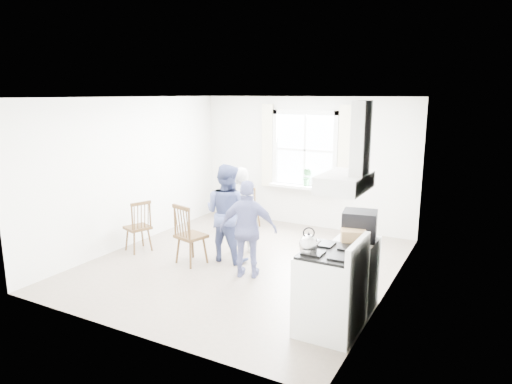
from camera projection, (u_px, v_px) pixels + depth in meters
name	position (u px, v px, depth m)	size (l,w,h in m)	color
room_shell	(243.00, 184.00, 7.01)	(4.62, 5.12, 2.64)	gray
window_assembly	(304.00, 155.00, 9.08)	(1.88, 0.24, 1.70)	white
range_hood	(350.00, 167.00, 4.76)	(0.45, 0.76, 0.94)	white
shelf_unit	(241.00, 200.00, 9.85)	(0.40, 0.30, 0.80)	slate
gas_stove	(331.00, 291.00, 5.14)	(0.68, 0.76, 1.12)	white
kettle	(309.00, 244.00, 4.97)	(0.21, 0.21, 0.29)	silver
low_cabinet	(354.00, 273.00, 5.71)	(0.50, 0.55, 0.90)	white
stereo_stack	(360.00, 225.00, 5.58)	(0.46, 0.42, 0.36)	black
cardboard_box	(353.00, 237.00, 5.38)	(0.29, 0.21, 0.18)	#A88151
windsor_chair_a	(248.00, 203.00, 9.01)	(0.42, 0.42, 0.87)	#412A14
windsor_chair_b	(185.00, 228.00, 7.10)	(0.51, 0.50, 0.99)	#412A14
windsor_chair_c	(140.00, 221.00, 7.70)	(0.48, 0.49, 0.90)	#412A14
person_left	(241.00, 210.00, 7.68)	(0.54, 0.54, 1.47)	silver
person_mid	(227.00, 213.00, 7.29)	(0.77, 0.77, 1.58)	#444F7F
person_right	(248.00, 229.00, 6.62)	(0.85, 0.85, 1.45)	navy
potted_plant	(307.00, 177.00, 9.05)	(0.20, 0.20, 0.36)	#316E3A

